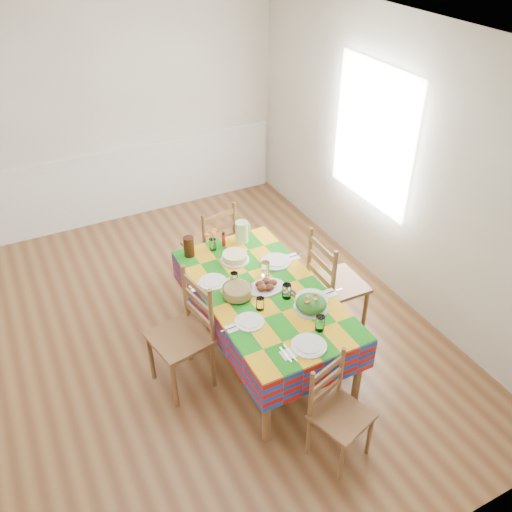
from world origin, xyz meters
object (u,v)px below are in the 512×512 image
(dining_table, at_px, (264,298))
(chair_far, at_px, (212,246))
(green_pitcher, at_px, (242,232))
(chair_left, at_px, (184,335))
(tea_pitcher, at_px, (189,247))
(meat_platter, at_px, (266,286))
(chair_near, at_px, (337,413))
(chair_right, at_px, (333,285))

(dining_table, distance_m, chair_far, 1.16)
(green_pitcher, xyz_separation_m, chair_left, (-0.89, -0.76, -0.31))
(tea_pitcher, relative_size, chair_left, 0.19)
(meat_platter, xyz_separation_m, chair_near, (-0.04, -1.18, -0.32))
(meat_platter, height_order, chair_near, chair_near)
(chair_near, bearing_deg, chair_right, 41.12)
(green_pitcher, distance_m, chair_left, 1.22)
(dining_table, relative_size, meat_platter, 5.52)
(dining_table, distance_m, meat_platter, 0.11)
(dining_table, relative_size, chair_left, 1.78)
(dining_table, height_order, tea_pitcher, tea_pitcher)
(chair_near, bearing_deg, green_pitcher, 68.11)
(dining_table, relative_size, chair_far, 1.86)
(dining_table, bearing_deg, chair_left, 179.33)
(chair_far, xyz_separation_m, chair_left, (-0.74, -1.14, 0.02))
(dining_table, xyz_separation_m, chair_right, (0.72, 0.00, -0.11))
(meat_platter, distance_m, chair_left, 0.79)
(chair_right, bearing_deg, tea_pitcher, 55.89)
(chair_near, xyz_separation_m, chair_left, (-0.71, 1.17, 0.08))
(tea_pitcher, distance_m, chair_right, 1.36)
(chair_near, bearing_deg, chair_far, 72.93)
(dining_table, distance_m, green_pitcher, 0.81)
(chair_near, height_order, chair_right, chair_right)
(chair_far, bearing_deg, chair_left, 43.34)
(chair_far, distance_m, chair_right, 1.35)
(dining_table, xyz_separation_m, tea_pitcher, (-0.36, 0.78, 0.17))
(green_pitcher, xyz_separation_m, chair_near, (-0.18, -1.93, -0.40))
(meat_platter, xyz_separation_m, tea_pitcher, (-0.40, 0.76, 0.07))
(chair_left, height_order, chair_right, chair_right)
(chair_near, relative_size, chair_left, 0.83)
(dining_table, bearing_deg, green_pitcher, 77.56)
(green_pitcher, xyz_separation_m, chair_right, (0.55, -0.77, -0.30))
(green_pitcher, bearing_deg, tea_pitcher, 179.28)
(green_pitcher, relative_size, chair_far, 0.21)
(chair_far, bearing_deg, chair_near, 75.57)
(tea_pitcher, height_order, chair_near, tea_pitcher)
(dining_table, xyz_separation_m, chair_left, (-0.72, 0.01, -0.13))
(meat_platter, relative_size, chair_near, 0.39)
(meat_platter, height_order, green_pitcher, green_pitcher)
(meat_platter, relative_size, chair_right, 0.31)
(chair_far, relative_size, chair_right, 0.93)
(meat_platter, relative_size, chair_left, 0.32)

